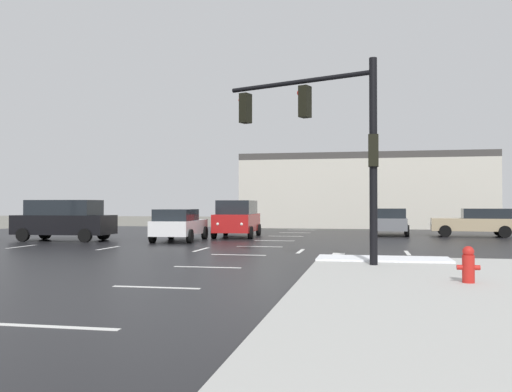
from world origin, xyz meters
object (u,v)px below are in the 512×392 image
suv_black (64,219)px  sedan_grey (391,221)px  sedan_white (179,224)px  sedan_tan (476,222)px  suv_red (237,218)px  traffic_signal_mast (330,130)px  fire_hydrant (468,264)px

suv_black → sedan_grey: bearing=-153.8°
sedan_white → sedan_tan: bearing=-68.8°
suv_red → sedan_white: size_ratio=1.07×
traffic_signal_mast → suv_red: size_ratio=1.18×
suv_red → suv_black: (-7.75, -4.78, 0.00)m
fire_hydrant → suv_red: 19.78m
fire_hydrant → sedan_grey: size_ratio=0.17×
sedan_grey → suv_black: size_ratio=0.95×
suv_red → sedan_white: suv_red is taller
sedan_grey → traffic_signal_mast: bearing=174.4°
suv_black → sedan_white: bearing=-173.2°
traffic_signal_mast → fire_hydrant: 6.03m
traffic_signal_mast → suv_black: size_ratio=1.20×
suv_black → sedan_tan: suv_black is taller
sedan_grey → sedan_white: same height
traffic_signal_mast → sedan_tan: 18.45m
sedan_white → suv_black: (-5.74, -0.75, 0.24)m
sedan_white → suv_black: size_ratio=0.95×
sedan_grey → suv_black: suv_black is taller
traffic_signal_mast → suv_red: (-5.99, 13.77, -2.93)m
sedan_white → suv_black: suv_black is taller
suv_red → sedan_tan: suv_red is taller
fire_hydrant → sedan_white: 17.53m
sedan_white → traffic_signal_mast: bearing=-144.2°
sedan_grey → sedan_tan: bearing=-93.6°
traffic_signal_mast → fire_hydrant: bearing=152.0°
suv_red → traffic_signal_mast: bearing=20.1°
sedan_grey → sedan_tan: 4.68m
sedan_grey → suv_black: (-16.19, -8.22, 0.24)m
sedan_grey → sedan_white: (-10.45, -7.47, 0.00)m
fire_hydrant → sedan_tan: size_ratio=0.17×
fire_hydrant → suv_red: suv_red is taller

